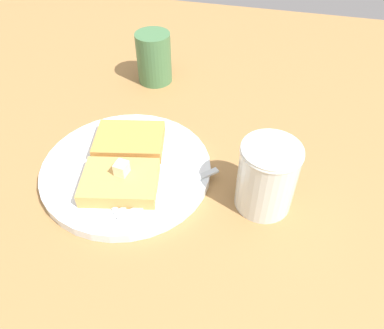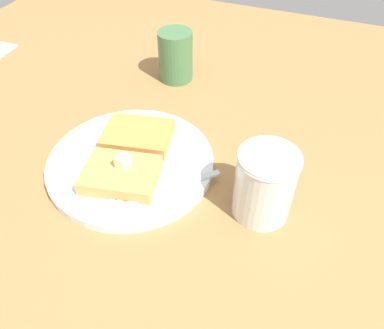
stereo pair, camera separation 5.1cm
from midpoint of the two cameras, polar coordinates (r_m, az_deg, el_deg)
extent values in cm
cube|color=#9E7241|center=(58.10, -8.36, -1.57)|extent=(129.85, 129.85, 2.21)
cylinder|color=white|center=(56.97, -12.47, -0.81)|extent=(25.03, 25.03, 1.49)
torus|color=#322D3E|center=(56.73, -12.52, -0.57)|extent=(25.03, 25.03, 0.80)
cube|color=#D8A051|center=(52.83, -13.64, -2.76)|extent=(9.71, 11.66, 2.11)
cube|color=#CB8F43|center=(58.81, -11.95, 3.41)|extent=(9.71, 11.66, 2.11)
cube|color=#EFEFC4|center=(51.85, -13.47, -0.71)|extent=(2.04, 1.88, 1.82)
cube|color=silver|center=(52.57, -3.46, -2.91)|extent=(7.64, 7.78, 0.36)
cube|color=silver|center=(51.06, -9.83, -5.56)|extent=(3.53, 3.54, 0.36)
cube|color=silver|center=(50.10, -12.60, -7.48)|extent=(2.47, 2.51, 0.36)
cube|color=silver|center=(50.44, -12.83, -7.05)|extent=(2.47, 2.51, 0.36)
cube|color=silver|center=(50.79, -13.05, -6.62)|extent=(2.47, 2.51, 0.36)
cube|color=silver|center=(51.15, -13.27, -6.20)|extent=(2.47, 2.51, 0.36)
cylinder|color=#491F06|center=(49.87, 8.32, -2.87)|extent=(7.09, 7.09, 7.95)
cylinder|color=silver|center=(49.13, 8.45, -2.06)|extent=(7.71, 7.71, 10.00)
torus|color=silver|center=(45.97, 9.03, 1.85)|extent=(7.90, 7.90, 0.50)
cylinder|color=#457547|center=(74.78, -7.84, 15.74)|extent=(6.59, 6.59, 9.63)
torus|color=#457547|center=(77.46, -6.98, 17.29)|extent=(5.72, 0.90, 5.72)
camera|label=1|loc=(0.03, -92.87, -2.81)|focal=35.00mm
camera|label=2|loc=(0.03, 87.13, 2.81)|focal=35.00mm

